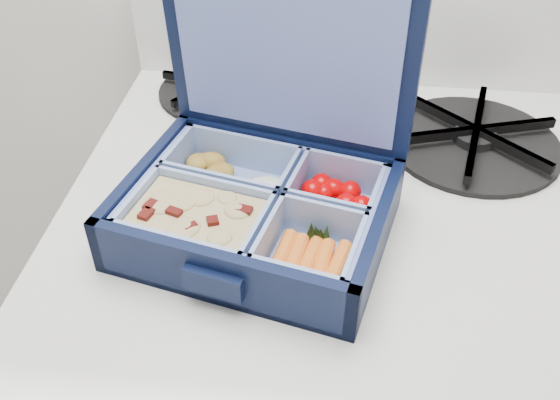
# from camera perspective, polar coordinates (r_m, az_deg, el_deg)

# --- Properties ---
(bento_box) EXTENTS (0.26, 0.23, 0.05)m
(bento_box) POSITION_cam_1_polar(r_m,az_deg,el_deg) (0.55, -2.16, -1.10)
(bento_box) COLOR black
(bento_box) RESTS_ON stove
(burner_grate) EXTENTS (0.23, 0.23, 0.03)m
(burner_grate) POSITION_cam_1_polar(r_m,az_deg,el_deg) (0.71, 17.40, 5.69)
(burner_grate) COLOR black
(burner_grate) RESTS_ON stove
(burner_grate_rear) EXTENTS (0.17, 0.17, 0.02)m
(burner_grate_rear) POSITION_cam_1_polar(r_m,az_deg,el_deg) (0.77, -5.46, 10.28)
(burner_grate_rear) COLOR black
(burner_grate_rear) RESTS_ON stove
(fork) EXTENTS (0.15, 0.11, 0.01)m
(fork) POSITION_cam_1_polar(r_m,az_deg,el_deg) (0.66, 8.95, 3.54)
(fork) COLOR silver
(fork) RESTS_ON stove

